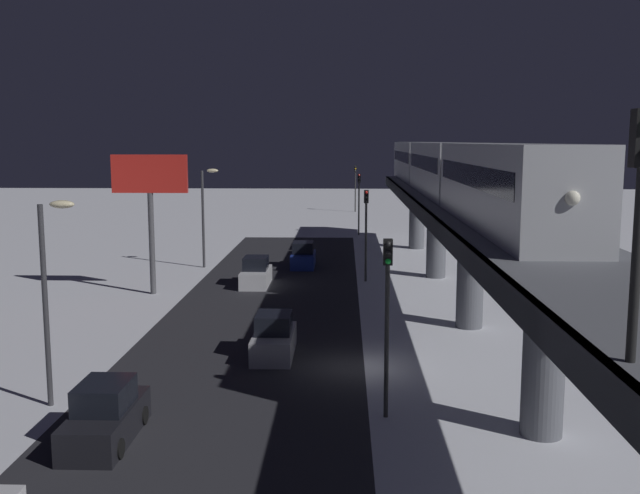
{
  "coord_description": "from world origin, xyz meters",
  "views": [
    {
      "loc": [
        0.46,
        30.72,
        9.74
      ],
      "look_at": [
        2.29,
        -24.06,
        1.78
      ],
      "focal_mm": 41.06,
      "sensor_mm": 36.0,
      "label": 1
    }
  ],
  "objects_px": {
    "sedan_silver": "(274,339)",
    "traffic_light_mid": "(366,222)",
    "sedan_black": "(105,417)",
    "commercial_billboard": "(150,188)",
    "sedan_blue": "(303,257)",
    "traffic_light_far": "(359,195)",
    "traffic_light_near": "(387,302)",
    "traffic_light_distant": "(355,181)",
    "sedan_white": "(256,274)",
    "subway_train": "(444,167)"
  },
  "relations": [
    {
      "from": "sedan_silver",
      "to": "traffic_light_mid",
      "type": "distance_m",
      "value": 18.97
    },
    {
      "from": "sedan_black",
      "to": "commercial_billboard",
      "type": "bearing_deg",
      "value": -79.04
    },
    {
      "from": "sedan_blue",
      "to": "traffic_light_far",
      "type": "xyz_separation_m",
      "value": [
        -4.7,
        -19.67,
        3.4
      ]
    },
    {
      "from": "traffic_light_near",
      "to": "traffic_light_mid",
      "type": "xyz_separation_m",
      "value": [
        0.0,
        -25.44,
        0.0
      ]
    },
    {
      "from": "sedan_black",
      "to": "traffic_light_distant",
      "type": "bearing_deg",
      "value": -96.74
    },
    {
      "from": "sedan_black",
      "to": "sedan_white",
      "type": "xyz_separation_m",
      "value": [
        -1.8,
        -26.1,
        0.01
      ]
    },
    {
      "from": "sedan_black",
      "to": "sedan_blue",
      "type": "distance_m",
      "value": 33.87
    },
    {
      "from": "sedan_blue",
      "to": "traffic_light_mid",
      "type": "xyz_separation_m",
      "value": [
        -4.7,
        5.77,
        3.4
      ]
    },
    {
      "from": "sedan_silver",
      "to": "traffic_light_near",
      "type": "height_order",
      "value": "traffic_light_near"
    },
    {
      "from": "sedan_silver",
      "to": "traffic_light_far",
      "type": "distance_m",
      "value": 43.89
    },
    {
      "from": "sedan_black",
      "to": "sedan_white",
      "type": "bearing_deg",
      "value": -93.95
    },
    {
      "from": "subway_train",
      "to": "commercial_billboard",
      "type": "height_order",
      "value": "subway_train"
    },
    {
      "from": "subway_train",
      "to": "sedan_blue",
      "type": "distance_m",
      "value": 14.12
    },
    {
      "from": "traffic_light_distant",
      "to": "commercial_billboard",
      "type": "height_order",
      "value": "commercial_billboard"
    },
    {
      "from": "sedan_white",
      "to": "traffic_light_near",
      "type": "distance_m",
      "value": 25.14
    },
    {
      "from": "sedan_white",
      "to": "traffic_light_distant",
      "type": "xyz_separation_m",
      "value": [
        -7.5,
        -52.58,
        3.4
      ]
    },
    {
      "from": "sedan_black",
      "to": "sedan_silver",
      "type": "distance_m",
      "value": 10.75
    },
    {
      "from": "sedan_blue",
      "to": "traffic_light_far",
      "type": "relative_size",
      "value": 0.63
    },
    {
      "from": "sedan_silver",
      "to": "sedan_blue",
      "type": "bearing_deg",
      "value": 90.0
    },
    {
      "from": "sedan_black",
      "to": "traffic_light_distant",
      "type": "distance_m",
      "value": 79.3
    },
    {
      "from": "traffic_light_near",
      "to": "sedan_blue",
      "type": "bearing_deg",
      "value": -81.44
    },
    {
      "from": "subway_train",
      "to": "commercial_billboard",
      "type": "distance_m",
      "value": 19.2
    },
    {
      "from": "sedan_blue",
      "to": "traffic_light_distant",
      "type": "height_order",
      "value": "traffic_light_distant"
    },
    {
      "from": "sedan_blue",
      "to": "commercial_billboard",
      "type": "xyz_separation_m",
      "value": [
        9.08,
        10.43,
        6.03
      ]
    },
    {
      "from": "traffic_light_near",
      "to": "traffic_light_far",
      "type": "xyz_separation_m",
      "value": [
        0.0,
        -50.89,
        0.0
      ]
    },
    {
      "from": "subway_train",
      "to": "sedan_silver",
      "type": "distance_m",
      "value": 20.66
    },
    {
      "from": "sedan_black",
      "to": "traffic_light_far",
      "type": "height_order",
      "value": "traffic_light_far"
    },
    {
      "from": "traffic_light_near",
      "to": "traffic_light_far",
      "type": "relative_size",
      "value": 1.0
    },
    {
      "from": "subway_train",
      "to": "traffic_light_near",
      "type": "xyz_separation_m",
      "value": [
        5.1,
        24.07,
        -3.82
      ]
    },
    {
      "from": "sedan_white",
      "to": "commercial_billboard",
      "type": "xyz_separation_m",
      "value": [
        6.28,
        2.97,
        6.03
      ]
    },
    {
      "from": "subway_train",
      "to": "commercial_billboard",
      "type": "bearing_deg",
      "value": 9.86
    },
    {
      "from": "traffic_light_far",
      "to": "traffic_light_distant",
      "type": "height_order",
      "value": "same"
    },
    {
      "from": "sedan_silver",
      "to": "traffic_light_far",
      "type": "xyz_separation_m",
      "value": [
        -4.7,
        -43.51,
        3.4
      ]
    },
    {
      "from": "sedan_black",
      "to": "sedan_silver",
      "type": "xyz_separation_m",
      "value": [
        -4.6,
        -9.72,
        0.01
      ]
    },
    {
      "from": "sedan_black",
      "to": "sedan_blue",
      "type": "height_order",
      "value": "same"
    },
    {
      "from": "sedan_black",
      "to": "sedan_white",
      "type": "relative_size",
      "value": 1.06
    },
    {
      "from": "traffic_light_near",
      "to": "traffic_light_far",
      "type": "distance_m",
      "value": 50.89
    },
    {
      "from": "commercial_billboard",
      "to": "traffic_light_near",
      "type": "bearing_deg",
      "value": 123.54
    },
    {
      "from": "sedan_blue",
      "to": "commercial_billboard",
      "type": "relative_size",
      "value": 0.45
    },
    {
      "from": "sedan_black",
      "to": "commercial_billboard",
      "type": "xyz_separation_m",
      "value": [
        4.48,
        -23.13,
        6.04
      ]
    },
    {
      "from": "sedan_black",
      "to": "sedan_silver",
      "type": "relative_size",
      "value": 1.08
    },
    {
      "from": "sedan_blue",
      "to": "sedan_black",
      "type": "bearing_deg",
      "value": -97.8
    },
    {
      "from": "sedan_white",
      "to": "sedan_blue",
      "type": "relative_size",
      "value": 1.05
    },
    {
      "from": "subway_train",
      "to": "sedan_silver",
      "type": "bearing_deg",
      "value": 59.57
    },
    {
      "from": "subway_train",
      "to": "traffic_light_far",
      "type": "relative_size",
      "value": 8.67
    },
    {
      "from": "traffic_light_far",
      "to": "traffic_light_distant",
      "type": "relative_size",
      "value": 1.0
    },
    {
      "from": "sedan_black",
      "to": "sedan_white",
      "type": "distance_m",
      "value": 26.16
    },
    {
      "from": "traffic_light_near",
      "to": "traffic_light_far",
      "type": "bearing_deg",
      "value": -90.0
    },
    {
      "from": "sedan_white",
      "to": "traffic_light_near",
      "type": "relative_size",
      "value": 0.66
    },
    {
      "from": "traffic_light_near",
      "to": "traffic_light_mid",
      "type": "height_order",
      "value": "same"
    }
  ]
}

